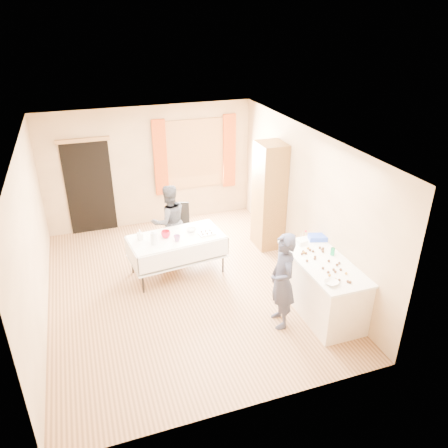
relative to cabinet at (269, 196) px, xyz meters
name	(u,v)px	position (x,y,z in m)	size (l,w,h in m)	color
floor	(184,287)	(-1.99, -0.93, -1.08)	(4.50, 5.50, 0.02)	#9E7047
ceiling	(177,140)	(-1.99, -0.93, 1.54)	(4.50, 5.50, 0.02)	white
wall_back	(150,167)	(-1.99, 1.83, 0.23)	(4.50, 0.02, 2.60)	tan
wall_front	(243,324)	(-1.99, -3.69, 0.23)	(4.50, 0.02, 2.60)	tan
wall_left	(31,241)	(-4.25, -0.93, 0.23)	(0.02, 5.50, 2.60)	tan
wall_right	(306,201)	(0.27, -0.93, 0.23)	(0.02, 5.50, 2.60)	tan
window_frame	(195,154)	(-0.99, 1.79, 0.43)	(1.32, 0.06, 1.52)	olive
window_pane	(195,154)	(-0.99, 1.77, 0.43)	(1.20, 0.02, 1.40)	white
curtain_left	(160,158)	(-1.77, 1.74, 0.43)	(0.28, 0.06, 1.65)	#AE3F11
curtain_right	(229,151)	(-0.21, 1.74, 0.43)	(0.28, 0.06, 1.65)	#AE3F11
doorway	(90,188)	(-3.29, 1.80, -0.07)	(0.95, 0.04, 2.00)	black
door_lintel	(83,140)	(-3.29, 1.77, 0.95)	(1.05, 0.06, 0.08)	olive
cabinet	(269,196)	(0.00, 0.00, 0.00)	(0.50, 0.60, 2.13)	brown
counter	(322,286)	(-0.10, -2.28, -0.61)	(0.79, 1.66, 0.91)	beige
party_table	(177,251)	(-1.99, -0.45, -0.62)	(1.75, 1.03, 0.75)	black
chair	(180,236)	(-1.73, 0.40, -0.78)	(0.50, 0.50, 0.95)	black
girl	(282,281)	(-0.84, -2.37, -0.30)	(0.43, 0.60, 1.53)	#23253A
woman	(169,221)	(-1.96, 0.22, -0.34)	(0.79, 0.66, 1.46)	black
soda_can	(333,252)	(0.11, -2.16, -0.10)	(0.07, 0.07, 0.12)	#10824A
mixing_bowl	(331,283)	(-0.34, -2.85, -0.13)	(0.25, 0.25, 0.05)	white
foam_block	(302,243)	(-0.18, -1.71, -0.12)	(0.15, 0.10, 0.08)	white
blue_basket	(318,237)	(0.15, -1.64, -0.12)	(0.30, 0.20, 0.08)	blue
pitcher	(154,238)	(-2.41, -0.61, -0.21)	(0.11, 0.11, 0.22)	silver
cup_red	(166,234)	(-2.16, -0.44, -0.25)	(0.19, 0.19, 0.13)	red
cup_rainbow	(177,238)	(-2.01, -0.63, -0.26)	(0.14, 0.14, 0.11)	red
small_bowl	(191,230)	(-1.68, -0.35, -0.29)	(0.19, 0.19, 0.05)	white
pastry_tray	(207,233)	(-1.45, -0.54, -0.31)	(0.28, 0.20, 0.02)	white
bottle	(140,235)	(-2.60, -0.37, -0.22)	(0.09, 0.10, 0.19)	white
cake_balls	(324,262)	(-0.14, -2.34, -0.14)	(0.47, 1.08, 0.04)	#3F2314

